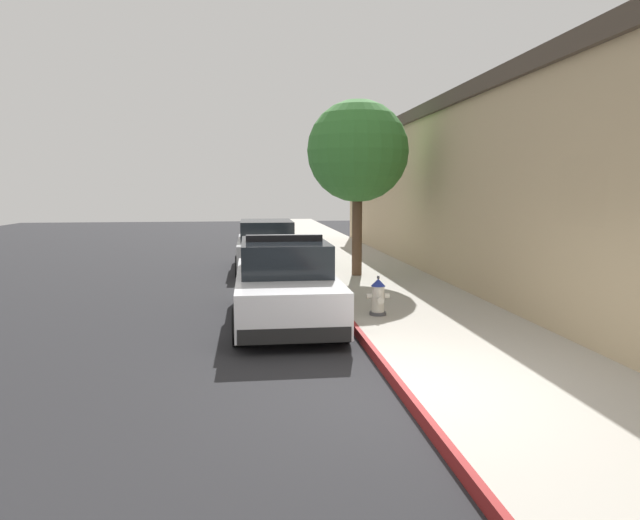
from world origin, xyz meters
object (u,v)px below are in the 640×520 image
object	(u,v)px
parked_car_silver_ahead	(267,246)
police_cruiser	(285,283)
fire_hydrant	(378,297)
street_tree	(358,152)

from	to	relation	value
parked_car_silver_ahead	police_cruiser	bearing A→B (deg)	-89.07
police_cruiser	fire_hydrant	distance (m)	1.83
police_cruiser	parked_car_silver_ahead	world-z (taller)	police_cruiser
fire_hydrant	street_tree	distance (m)	5.97
parked_car_silver_ahead	fire_hydrant	world-z (taller)	parked_car_silver_ahead
parked_car_silver_ahead	fire_hydrant	distance (m)	8.09
police_cruiser	fire_hydrant	xyz separation A→B (m)	(1.75, -0.48, -0.23)
police_cruiser	parked_car_silver_ahead	bearing A→B (deg)	90.93
fire_hydrant	parked_car_silver_ahead	bearing A→B (deg)	103.40
police_cruiser	fire_hydrant	bearing A→B (deg)	-15.18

